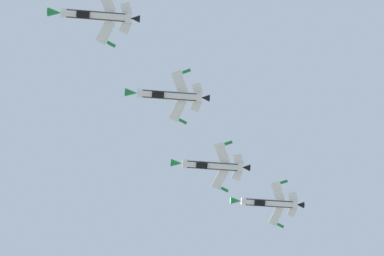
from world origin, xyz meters
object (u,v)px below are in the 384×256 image
object	(u,v)px
fighter_jet_right_wing	(211,165)
fighter_jet_left_outer	(268,203)
fighter_jet_lead	(95,15)
fighter_jet_left_wing	(168,95)

from	to	relation	value
fighter_jet_right_wing	fighter_jet_left_outer	world-z (taller)	fighter_jet_left_outer
fighter_jet_lead	fighter_jet_right_wing	world-z (taller)	fighter_jet_lead
fighter_jet_lead	fighter_jet_left_wing	size ratio (longest dim) A/B	1.00
fighter_jet_left_outer	fighter_jet_right_wing	bearing A→B (deg)	130.25
fighter_jet_right_wing	fighter_jet_left_outer	xyz separation A→B (m)	(17.20, 4.05, 2.41)
fighter_jet_right_wing	fighter_jet_left_wing	bearing A→B (deg)	146.27
fighter_jet_lead	fighter_jet_left_outer	distance (m)	54.57
fighter_jet_lead	fighter_jet_right_wing	size ratio (longest dim) A/B	1.00
fighter_jet_lead	fighter_jet_left_wing	distance (m)	20.16
fighter_jet_lead	fighter_jet_left_outer	xyz separation A→B (m)	(51.01, 19.35, -1.20)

